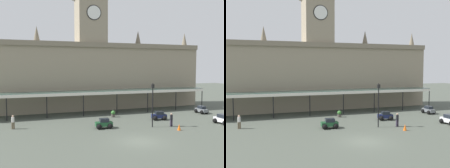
% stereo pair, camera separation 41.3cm
% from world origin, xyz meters
% --- Properties ---
extents(ground_plane, '(140.00, 140.00, 0.00)m').
position_xyz_m(ground_plane, '(0.00, 0.00, 0.00)').
color(ground_plane, '#4A5046').
extents(station_building, '(40.02, 5.61, 20.22)m').
position_xyz_m(station_building, '(0.00, 20.53, 6.59)').
color(station_building, gray).
rests_on(station_building, ground).
extents(entrance_canopy, '(37.41, 3.26, 3.63)m').
position_xyz_m(entrance_canopy, '(-0.00, 15.60, 3.48)').
color(entrance_canopy, '#38564C').
rests_on(entrance_canopy, ground).
extents(car_navy_sedan, '(2.18, 1.76, 1.19)m').
position_xyz_m(car_navy_sedan, '(6.76, 8.35, 0.50)').
color(car_navy_sedan, '#19214C').
rests_on(car_navy_sedan, ground).
extents(car_green_sedan, '(2.09, 1.59, 1.19)m').
position_xyz_m(car_green_sedan, '(-1.89, 6.21, 0.50)').
color(car_green_sedan, '#1E512D').
rests_on(car_green_sedan, ground).
extents(car_grey_sedan, '(1.59, 2.09, 1.19)m').
position_xyz_m(car_grey_sedan, '(15.53, 10.48, 0.50)').
color(car_grey_sedan, slate).
rests_on(car_grey_sedan, ground).
extents(car_white_estate, '(1.71, 2.34, 1.27)m').
position_xyz_m(car_white_estate, '(13.29, 3.43, 0.56)').
color(car_white_estate, silver).
rests_on(car_white_estate, ground).
extents(pedestrian_crossing_forecourt, '(0.39, 0.34, 1.67)m').
position_xyz_m(pedestrian_crossing_forecourt, '(6.31, 4.46, 0.91)').
color(pedestrian_crossing_forecourt, '#3F384C').
rests_on(pedestrian_crossing_forecourt, ground).
extents(pedestrian_near_entrance, '(0.35, 0.34, 1.67)m').
position_xyz_m(pedestrian_near_entrance, '(-12.23, 9.27, 0.91)').
color(pedestrian_near_entrance, brown).
rests_on(pedestrian_near_entrance, ground).
extents(victorian_lamppost, '(0.30, 0.30, 5.38)m').
position_xyz_m(victorian_lamppost, '(3.94, 4.92, 3.31)').
color(victorian_lamppost, black).
rests_on(victorian_lamppost, ground).
extents(traffic_cone, '(0.40, 0.40, 0.75)m').
position_xyz_m(traffic_cone, '(6.17, 2.53, 0.37)').
color(traffic_cone, orange).
rests_on(traffic_cone, ground).
extents(planter_near_kerb, '(0.60, 0.60, 0.96)m').
position_xyz_m(planter_near_kerb, '(1.28, 12.14, 0.49)').
color(planter_near_kerb, '#47423D').
rests_on(planter_near_kerb, ground).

